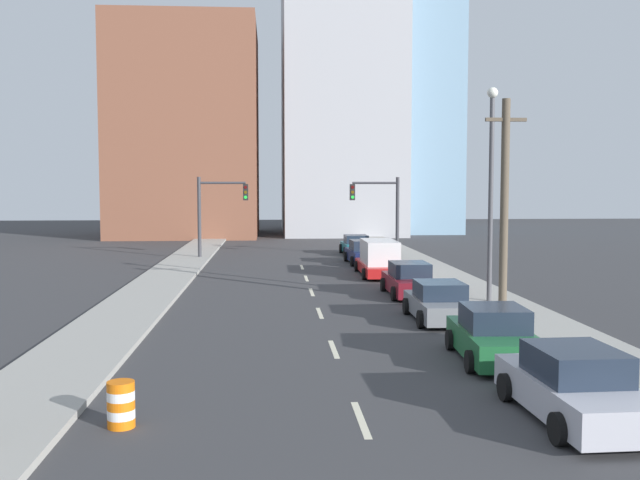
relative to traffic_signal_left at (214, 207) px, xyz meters
The scene contains 23 objects.
sidewalk_left 6.55m from the traffic_signal_left, 107.91° to the left, with size 2.88×94.63×0.17m.
sidewalk_right 14.58m from the traffic_signal_left, 21.87° to the left, with size 2.88×94.63×0.17m.
lane_stripe_at_8m 34.52m from the traffic_signal_left, 80.41° to the right, with size 0.16×2.40×0.01m, color beige.
lane_stripe_at_15m 28.15m from the traffic_signal_left, 78.18° to the right, with size 0.16×2.40×0.01m, color beige.
lane_stripe_at_21m 22.20m from the traffic_signal_left, 74.87° to the right, with size 0.16×2.40×0.01m, color beige.
lane_stripe_at_26m 17.04m from the traffic_signal_left, 69.93° to the right, with size 0.16×2.40×0.01m, color beige.
lane_stripe_at_31m 12.57m from the traffic_signal_left, 61.68° to the right, with size 0.16×2.40×0.01m, color beige.
lane_stripe_at_37m 8.57m from the traffic_signal_left, 42.77° to the right, with size 0.16×2.40×0.01m, color beige.
building_brick_left 26.03m from the traffic_signal_left, 100.32° to the left, with size 14.00×16.00×20.89m.
building_office_center 32.54m from the traffic_signal_left, 68.74° to the left, with size 12.00×20.00×28.20m.
building_glass_right 40.10m from the traffic_signal_left, 62.35° to the left, with size 13.00×20.00×38.46m.
traffic_signal_left is the anchor object (origin of this frame).
traffic_signal_right 11.55m from the traffic_signal_left, ahead, with size 3.42×0.35×5.57m.
utility_pole_right_mid 25.03m from the traffic_signal_left, 59.06° to the right, with size 1.60×0.32×8.27m.
traffic_barrel 34.16m from the traffic_signal_left, 88.69° to the right, with size 0.56×0.56×0.95m.
street_lamp 23.57m from the traffic_signal_left, 56.76° to the right, with size 0.44×0.44×8.95m.
sedan_silver 35.78m from the traffic_signal_left, 73.37° to the right, with size 2.26×4.62×1.54m.
sedan_green 30.89m from the traffic_signal_left, 70.82° to the right, with size 2.33×4.45×1.55m.
sedan_gray 25.25m from the traffic_signal_left, 66.51° to the right, with size 2.17×4.40×1.44m.
sedan_maroon 19.96m from the traffic_signal_left, 59.35° to the right, with size 2.14×4.65×1.51m.
box_truck_red 14.06m from the traffic_signal_left, 44.88° to the right, with size 2.31×6.00×1.98m.
sedan_navy 10.76m from the traffic_signal_left, 19.81° to the right, with size 2.24×4.84×1.51m.
sedan_teal 10.75m from the traffic_signal_left, 14.99° to the left, with size 2.15×4.36×1.42m.
Camera 1 is at (-1.87, -6.43, 4.90)m, focal length 40.00 mm.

